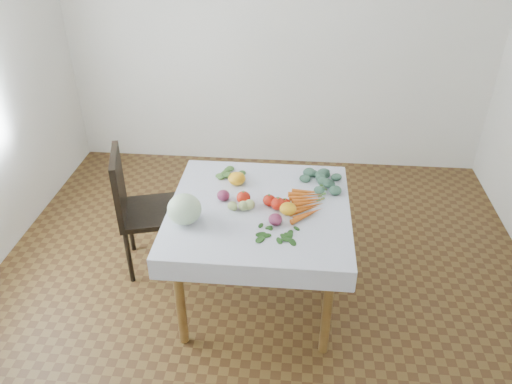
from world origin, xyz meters
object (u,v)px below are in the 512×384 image
(carrot_bunch, at_px, (307,204))
(heirloom_back, at_px, (237,178))
(cabbage, at_px, (184,209))
(table, at_px, (259,220))
(chair, at_px, (137,204))

(carrot_bunch, bearing_deg, heirloom_back, 154.73)
(heirloom_back, height_order, carrot_bunch, heirloom_back)
(cabbage, bearing_deg, heirloom_back, 61.20)
(table, height_order, cabbage, cabbage)
(cabbage, xyz_separation_m, heirloom_back, (0.25, 0.46, -0.05))
(cabbage, distance_m, heirloom_back, 0.53)
(chair, height_order, cabbage, chair)
(cabbage, relative_size, carrot_bunch, 0.53)
(heirloom_back, distance_m, carrot_bunch, 0.52)
(chair, distance_m, heirloom_back, 0.76)
(cabbage, height_order, carrot_bunch, cabbage)
(table, height_order, chair, chair)
(chair, height_order, heirloom_back, chair)
(heirloom_back, relative_size, carrot_bunch, 0.31)
(heirloom_back, bearing_deg, cabbage, -118.80)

